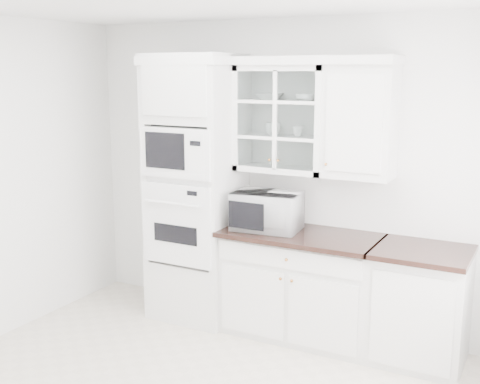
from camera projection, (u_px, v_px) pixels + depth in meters
The scene contains 12 objects.
room_shell at pixel (210, 141), 4.13m from camera, with size 4.00×3.50×2.70m.
oven_column at pixel (196, 189), 5.45m from camera, with size 0.76×0.68×2.40m.
base_cabinet_run at pixel (301, 284), 5.14m from camera, with size 1.32×0.67×0.92m.
extra_base_cabinet at pixel (420, 305), 4.68m from camera, with size 0.72×0.67×0.92m.
upper_cabinet_glass at pixel (283, 119), 5.10m from camera, with size 0.80×0.33×0.90m.
upper_cabinet_solid at pixel (360, 122), 4.79m from camera, with size 0.55×0.33×0.90m, color silver.
crown_molding at pixel (271, 61), 5.03m from camera, with size 2.14×0.38×0.07m, color white.
countertop_microwave at pixel (268, 210), 5.13m from camera, with size 0.56×0.46×0.32m, color white.
bowl_a at pixel (270, 96), 5.14m from camera, with size 0.23×0.23×0.06m, color white.
bowl_b at pixel (306, 97), 4.96m from camera, with size 0.18×0.18×0.06m, color white.
cup_a at pixel (273, 129), 5.18m from camera, with size 0.14×0.14×0.11m, color white.
cup_b at pixel (298, 131), 5.08m from camera, with size 0.09×0.09×0.09m, color white.
Camera 1 is at (2.12, -3.11, 2.25)m, focal length 45.00 mm.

